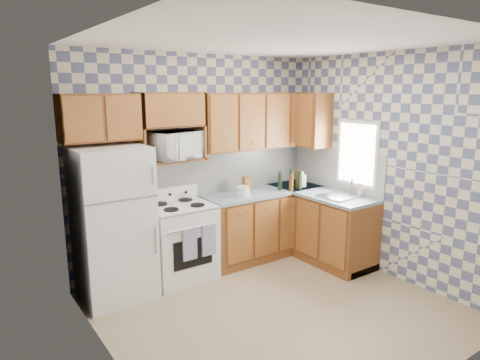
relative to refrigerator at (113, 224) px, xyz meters
The scene contains 31 objects.
floor 1.97m from the refrigerator, 44.43° to the right, with size 3.40×3.40×0.00m, color #8F7958.
back_wall 1.42m from the refrigerator, 15.35° to the left, with size 3.40×0.02×2.70m, color slate.
right_wall 3.27m from the refrigerator, 22.79° to the right, with size 0.02×3.20×2.70m, color slate.
backsplash_back 1.75m from the refrigerator, 11.47° to the left, with size 2.60×0.01×0.56m, color white.
backsplash_right 3.02m from the refrigerator, ahead, with size 0.01×1.60×0.56m, color white.
refrigerator is the anchor object (origin of this frame).
stove_body 0.89m from the refrigerator, ahead, with size 0.76×0.65×0.90m, color white.
cooktop 0.81m from the refrigerator, ahead, with size 0.76×0.65×0.03m, color silver.
backguard 0.87m from the refrigerator, 20.44° to the left, with size 0.76×0.08×0.17m, color white.
dish_towel_left 0.87m from the refrigerator, 22.94° to the right, with size 0.18×0.03×0.37m, color navy.
dish_towel_right 1.09m from the refrigerator, 17.68° to the right, with size 0.18×0.03×0.37m, color navy.
base_cabinets_back 2.14m from the refrigerator, ahead, with size 1.75×0.60×0.88m, color #5E3314.
base_cabinets_right 2.74m from the refrigerator, ahead, with size 0.60×1.60×0.88m, color #5E3314.
countertop_back 2.10m from the refrigerator, ahead, with size 1.77×0.63×0.04m, color slate.
countertop_right 2.71m from the refrigerator, ahead, with size 0.63×1.60×0.04m, color slate.
upper_cabinets_back 2.34m from the refrigerator, ahead, with size 1.75×0.33×0.74m, color #5E3314.
upper_cabinets_fridge 1.15m from the refrigerator, 94.64° to the left, with size 0.82×0.33×0.50m, color #5E3314.
upper_cabinets_right 2.99m from the refrigerator, ahead, with size 0.33×0.70×0.74m, color #5E3314.
microwave_shelf 1.02m from the refrigerator, 12.94° to the left, with size 0.80×0.33×0.03m, color #5E3314.
microwave 1.16m from the refrigerator, 10.43° to the left, with size 0.60×0.40×0.33m, color white.
sink 2.79m from the refrigerator, 16.65° to the right, with size 0.48×0.40×0.03m, color #B7B7BC.
window 3.13m from the refrigerator, 15.12° to the right, with size 0.02×0.66×0.86m, color silver.
bottle_0 2.45m from the refrigerator, ahead, with size 0.06×0.06×0.27m, color black.
bottle_1 2.55m from the refrigerator, ahead, with size 0.06×0.06×0.25m, color black.
bottle_2 2.60m from the refrigerator, ahead, with size 0.06×0.06×0.23m, color #5A3512.
bottle_3 2.38m from the refrigerator, ahead, with size 0.06×0.06×0.21m, color #5A3512.
bottle_4 2.30m from the refrigerator, ahead, with size 0.06×0.06×0.24m, color black.
knife_block 1.87m from the refrigerator, ahead, with size 0.09×0.09×0.20m, color brown.
electric_kettle 2.69m from the refrigerator, ahead, with size 0.13×0.13×0.17m, color white.
food_containers 1.67m from the refrigerator, ahead, with size 0.19×0.19×0.13m, color beige, non-canonical shape.
soap_bottle 3.05m from the refrigerator, 18.00° to the right, with size 0.06×0.06×0.17m, color beige.
Camera 1 is at (-2.69, -3.15, 2.26)m, focal length 32.00 mm.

